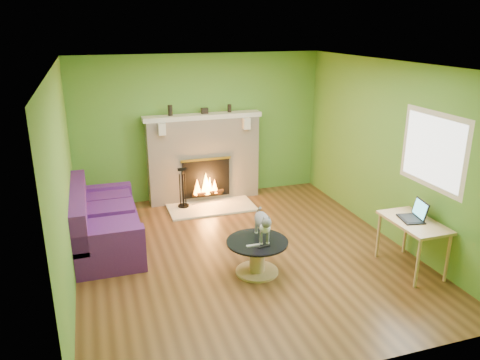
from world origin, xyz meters
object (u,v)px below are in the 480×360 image
(sofa, at_px, (102,223))
(desk, at_px, (414,227))
(coffee_table, at_px, (257,254))
(cat, at_px, (262,224))

(sofa, distance_m, desk, 4.29)
(sofa, relative_size, coffee_table, 2.49)
(cat, bearing_deg, sofa, 153.51)
(coffee_table, bearing_deg, sofa, 142.20)
(sofa, relative_size, cat, 3.00)
(coffee_table, relative_size, desk, 0.86)
(desk, bearing_deg, coffee_table, 165.01)
(coffee_table, bearing_deg, desk, -14.99)
(sofa, xyz_separation_m, coffee_table, (1.86, -1.44, -0.08))
(sofa, distance_m, cat, 2.40)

